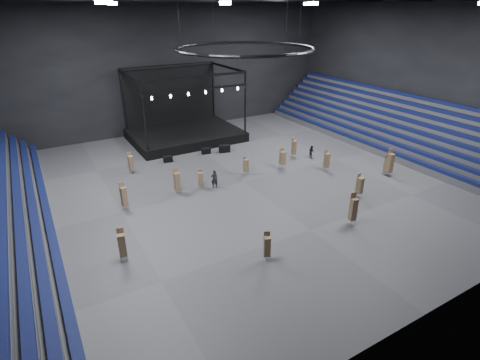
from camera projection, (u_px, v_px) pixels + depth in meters
floor at (244, 182)px, 38.41m from camera, size 50.00×50.00×0.00m
wall_back at (166, 66)px, 51.08m from camera, size 50.00×0.20×18.00m
wall_front at (465, 174)px, 18.12m from camera, size 50.00×0.20×18.00m
wall_right at (419, 72)px, 45.93m from camera, size 0.20×42.00×18.00m
bleachers_right at (397, 132)px, 48.07m from camera, size 7.20×40.00×6.40m
stage at (183, 128)px, 50.54m from camera, size 14.00×10.00×9.20m
truss_ring at (245, 49)px, 32.91m from camera, size 12.30×12.30×5.15m
floodlights at (272, 3)px, 28.25m from camera, size 28.60×16.60×0.25m
flight_case_left at (168, 159)px, 43.17m from camera, size 1.12×0.71×0.70m
flight_case_mid at (206, 151)px, 45.60m from camera, size 1.14×0.68×0.72m
flight_case_right at (225, 149)px, 46.07m from camera, size 1.45×0.94×0.89m
chair_stack_0 at (360, 185)px, 34.84m from camera, size 0.62×0.62×2.39m
chair_stack_1 at (246, 165)px, 39.63m from camera, size 0.59×0.59×2.05m
chair_stack_2 at (282, 158)px, 41.18m from camera, size 0.59×0.59×2.30m
chair_stack_3 at (294, 147)px, 44.15m from camera, size 0.54×0.54×2.48m
chair_stack_4 at (177, 181)px, 35.60m from camera, size 0.53×0.53×2.54m
chair_stack_5 at (390, 163)px, 39.10m from camera, size 0.62×0.62×3.03m
chair_stack_6 at (200, 179)px, 36.57m from camera, size 0.56×0.56×2.05m
chair_stack_7 at (267, 246)px, 26.14m from camera, size 0.60×0.60×2.28m
chair_stack_8 at (387, 164)px, 39.51m from camera, size 0.49×0.49×2.29m
chair_stack_9 at (122, 245)px, 26.01m from camera, size 0.60×0.60×2.60m
chair_stack_10 at (131, 162)px, 39.95m from camera, size 0.54×0.54×2.34m
chair_stack_11 at (327, 160)px, 40.50m from camera, size 0.51×0.51×2.42m
chair_stack_12 at (353, 209)px, 30.41m from camera, size 0.60×0.60×2.84m
chair_stack_13 at (124, 196)px, 32.73m from camera, size 0.54×0.54×2.58m
man_center at (214, 179)px, 36.84m from camera, size 0.77×0.59×1.87m
crew_member at (311, 152)px, 44.29m from camera, size 0.62×0.77×1.49m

